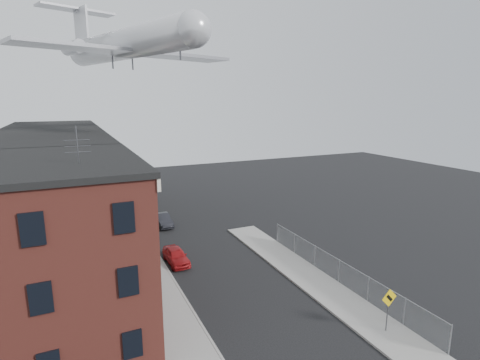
% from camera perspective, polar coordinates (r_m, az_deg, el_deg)
% --- Properties ---
extents(ground, '(120.00, 120.00, 0.00)m').
position_cam_1_polar(ground, '(22.81, 8.50, -24.02)').
color(ground, black).
rests_on(ground, ground).
extents(sidewalk_left, '(3.00, 62.00, 0.12)m').
position_cam_1_polar(sidewalk_left, '(41.73, -16.81, -7.08)').
color(sidewalk_left, gray).
rests_on(sidewalk_left, ground).
extents(sidewalk_right, '(3.00, 26.00, 0.12)m').
position_cam_1_polar(sidewalk_right, '(29.70, 11.16, -14.83)').
color(sidewalk_right, gray).
rests_on(sidewalk_right, ground).
extents(curb_left, '(0.15, 62.00, 0.14)m').
position_cam_1_polar(curb_left, '(41.92, -14.84, -6.86)').
color(curb_left, gray).
rests_on(curb_left, ground).
extents(curb_right, '(0.15, 26.00, 0.14)m').
position_cam_1_polar(curb_right, '(28.95, 8.74, -15.46)').
color(curb_right, gray).
rests_on(curb_right, ground).
extents(corner_building, '(10.31, 12.30, 12.15)m').
position_cam_1_polar(corner_building, '(23.76, -27.30, -9.59)').
color(corner_building, '#391412').
rests_on(corner_building, ground).
extents(row_house_a, '(11.98, 7.00, 10.30)m').
position_cam_1_polar(row_house_a, '(32.83, -26.67, -3.81)').
color(row_house_a, slate).
rests_on(row_house_a, ground).
extents(row_house_b, '(11.98, 7.00, 10.30)m').
position_cam_1_polar(row_house_b, '(39.63, -26.43, -1.23)').
color(row_house_b, slate).
rests_on(row_house_b, ground).
extents(row_house_c, '(11.98, 7.00, 10.30)m').
position_cam_1_polar(row_house_c, '(46.50, -26.26, 0.60)').
color(row_house_c, slate).
rests_on(row_house_c, ground).
extents(row_house_d, '(11.98, 7.00, 10.30)m').
position_cam_1_polar(row_house_d, '(53.40, -26.13, 1.95)').
color(row_house_d, slate).
rests_on(row_house_d, ground).
extents(row_house_e, '(11.98, 7.00, 10.30)m').
position_cam_1_polar(row_house_e, '(60.32, -26.04, 2.99)').
color(row_house_e, slate).
rests_on(row_house_e, ground).
extents(chainlink_fence, '(0.06, 18.06, 1.90)m').
position_cam_1_polar(chainlink_fence, '(29.44, 14.83, -13.24)').
color(chainlink_fence, gray).
rests_on(chainlink_fence, ground).
extents(warning_sign, '(1.10, 0.11, 2.80)m').
position_cam_1_polar(warning_sign, '(24.32, 21.70, -17.09)').
color(warning_sign, '#515156').
rests_on(warning_sign, ground).
extents(utility_pole, '(1.80, 0.26, 9.00)m').
position_cam_1_polar(utility_pole, '(34.69, -16.01, -2.94)').
color(utility_pole, black).
rests_on(utility_pole, ground).
extents(street_tree, '(3.22, 3.20, 5.20)m').
position_cam_1_polar(street_tree, '(44.59, -17.52, -1.36)').
color(street_tree, black).
rests_on(street_tree, ground).
extents(car_near, '(1.72, 3.93, 1.32)m').
position_cam_1_polar(car_near, '(32.31, -9.71, -11.31)').
color(car_near, '#A01417').
rests_on(car_near, ground).
extents(car_mid, '(1.54, 4.07, 1.33)m').
position_cam_1_polar(car_mid, '(41.62, -11.69, -5.98)').
color(car_mid, black).
rests_on(car_mid, ground).
extents(car_far, '(1.89, 4.49, 1.29)m').
position_cam_1_polar(car_far, '(47.09, -15.55, -4.07)').
color(car_far, slate).
rests_on(car_far, ground).
extents(airplane, '(22.46, 25.71, 7.48)m').
position_cam_1_polar(airplane, '(42.58, -17.36, 19.15)').
color(airplane, silver).
rests_on(airplane, ground).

